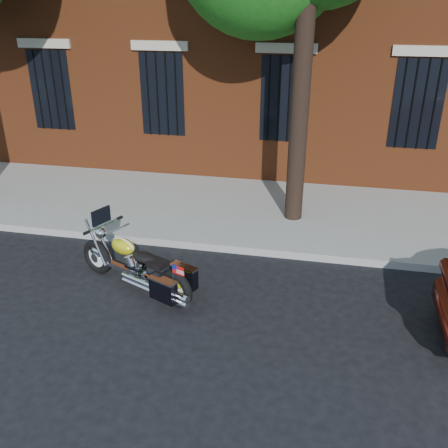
# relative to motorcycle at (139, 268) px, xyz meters

# --- Properties ---
(ground) EXTENTS (120.00, 120.00, 0.00)m
(ground) POSITION_rel_motorcycle_xyz_m (1.74, 0.30, -0.43)
(ground) COLOR black
(ground) RESTS_ON ground
(curb) EXTENTS (40.00, 0.16, 0.15)m
(curb) POSITION_rel_motorcycle_xyz_m (1.74, 1.68, -0.36)
(curb) COLOR gray
(curb) RESTS_ON ground
(sidewalk) EXTENTS (40.00, 3.60, 0.15)m
(sidewalk) POSITION_rel_motorcycle_xyz_m (1.74, 3.56, -0.36)
(sidewalk) COLOR gray
(sidewalk) RESTS_ON ground
(motorcycle) EXTENTS (2.27, 1.40, 1.28)m
(motorcycle) POSITION_rel_motorcycle_xyz_m (0.00, 0.00, 0.00)
(motorcycle) COLOR black
(motorcycle) RESTS_ON ground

